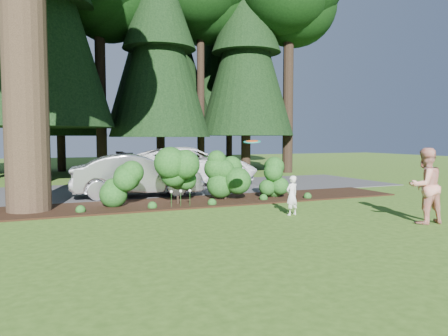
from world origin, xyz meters
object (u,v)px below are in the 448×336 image
Objects in this scene: car_dark_suv at (176,166)px; child at (292,195)px; frisbee at (252,142)px; car_white_suv at (190,166)px; car_silver_wagon at (137,175)px; adult at (425,186)px.

car_dark_suv is 4.84× the size of child.
child is (0.37, -9.84, -0.26)m from car_dark_suv.
frisbee is at bearing 171.95° from car_dark_suv.
child is (0.13, -8.44, -0.33)m from car_white_suv.
car_silver_wagon is 5.27m from car_dark_suv.
car_dark_suv reaches higher than car_silver_wagon.
car_dark_suv is (-0.24, 1.41, -0.08)m from car_white_suv.
car_dark_suv is at bearing 14.94° from car_white_suv.
adult is at bearing -137.33° from car_silver_wagon.
car_silver_wagon is at bearing 144.40° from car_dark_suv.
car_white_suv is at bearing -173.52° from car_dark_suv.
adult is (2.58, -10.78, 0.07)m from car_white_suv.
frisbee is (-3.65, 2.45, 1.11)m from adult.
child is 3.41m from adult.
adult reaches higher than child.
car_silver_wagon is 2.43× the size of adult.
frisbee reaches higher than adult.
car_silver_wagon is 0.75× the size of car_white_suv.
adult reaches higher than car_white_suv.
adult is at bearing -33.89° from frisbee.
car_white_suv is 3.22× the size of adult.
car_white_suv is 11.08m from adult.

